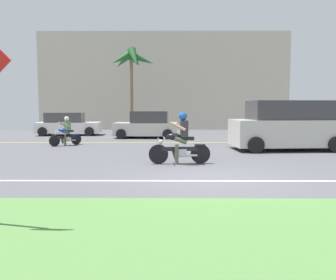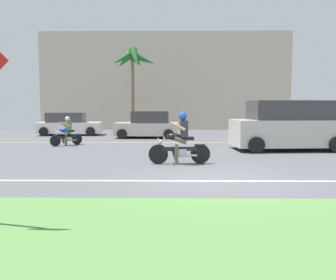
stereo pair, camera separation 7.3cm
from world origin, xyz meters
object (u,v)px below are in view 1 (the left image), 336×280
object	(u,v)px
parked_car_1	(147,125)
palm_tree_0	(131,62)
motorcyclist	(180,142)
parked_car_0	(68,125)
suv_nearby	(287,126)
motorcyclist_distant	(66,133)

from	to	relation	value
parked_car_1	palm_tree_0	world-z (taller)	palm_tree_0
motorcyclist	parked_car_0	bearing A→B (deg)	121.17
parked_car_1	palm_tree_0	xyz separation A→B (m)	(-1.28, 3.71, 4.10)
motorcyclist	parked_car_0	world-z (taller)	motorcyclist
motorcyclist	suv_nearby	bearing A→B (deg)	38.91
parked_car_1	motorcyclist_distant	distance (m)	5.45
parked_car_0	parked_car_1	size ratio (longest dim) A/B	1.10
parked_car_1	motorcyclist_distant	xyz separation A→B (m)	(-3.52, -4.15, -0.15)
suv_nearby	motorcyclist	bearing A→B (deg)	-141.09
suv_nearby	parked_car_0	size ratio (longest dim) A/B	1.17
parked_car_1	motorcyclist	bearing A→B (deg)	-80.03
suv_nearby	palm_tree_0	bearing A→B (deg)	128.37
parked_car_0	motorcyclist_distant	world-z (taller)	parked_car_0
motorcyclist_distant	parked_car_0	bearing A→B (deg)	105.46
parked_car_1	palm_tree_0	size ratio (longest dim) A/B	0.64
motorcyclist	motorcyclist_distant	distance (m)	7.42
motorcyclist	motorcyclist_distant	xyz separation A→B (m)	(-5.18, 5.30, -0.12)
motorcyclist	parked_car_0	xyz separation A→B (m)	(-6.85, 11.32, -0.01)
motorcyclist	suv_nearby	size ratio (longest dim) A/B	0.41
suv_nearby	palm_tree_0	distance (m)	12.68
suv_nearby	parked_car_0	distance (m)	13.73
suv_nearby	motorcyclist_distant	bearing A→B (deg)	170.57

